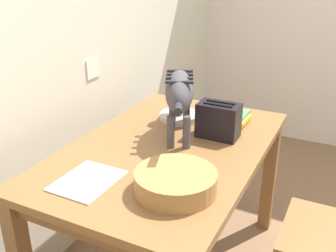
# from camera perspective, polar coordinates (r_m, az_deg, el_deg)

# --- Properties ---
(wall_rear) EXTENTS (4.67, 0.11, 2.50)m
(wall_rear) POSITION_cam_1_polar(r_m,az_deg,el_deg) (2.04, -16.91, 13.91)
(wall_rear) COLOR silver
(wall_rear) RESTS_ON ground_plane
(dining_table) EXTENTS (1.32, 0.84, 0.74)m
(dining_table) POSITION_cam_1_polar(r_m,az_deg,el_deg) (1.86, -0.00, -5.39)
(dining_table) COLOR brown
(dining_table) RESTS_ON ground_plane
(cat) EXTENTS (0.63, 0.32, 0.32)m
(cat) POSITION_cam_1_polar(r_m,az_deg,el_deg) (1.86, 1.69, 5.00)
(cat) COLOR #464248
(cat) RESTS_ON dining_table
(saucer_bowl) EXTENTS (0.22, 0.22, 0.04)m
(saucer_bowl) POSITION_cam_1_polar(r_m,az_deg,el_deg) (2.12, 1.72, 1.41)
(saucer_bowl) COLOR beige
(saucer_bowl) RESTS_ON dining_table
(coffee_mug) EXTENTS (0.12, 0.08, 0.09)m
(coffee_mug) POSITION_cam_1_polar(r_m,az_deg,el_deg) (2.10, 1.78, 3.10)
(coffee_mug) COLOR white
(coffee_mug) RESTS_ON saucer_bowl
(magazine) EXTENTS (0.27, 0.21, 0.01)m
(magazine) POSITION_cam_1_polar(r_m,az_deg,el_deg) (1.57, -11.68, -7.84)
(magazine) COLOR silver
(magazine) RESTS_ON dining_table
(book_stack) EXTENTS (0.18, 0.14, 0.05)m
(book_stack) POSITION_cam_1_polar(r_m,az_deg,el_deg) (2.10, 9.87, 1.20)
(book_stack) COLOR yellow
(book_stack) RESTS_ON dining_table
(wicker_basket) EXTENTS (0.31, 0.31, 0.08)m
(wicker_basket) POSITION_cam_1_polar(r_m,az_deg,el_deg) (1.46, 1.11, -8.11)
(wicker_basket) COLOR #AD7943
(wicker_basket) RESTS_ON dining_table
(toaster) EXTENTS (0.12, 0.20, 0.18)m
(toaster) POSITION_cam_1_polar(r_m,az_deg,el_deg) (1.90, 7.39, 0.82)
(toaster) COLOR black
(toaster) RESTS_ON dining_table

